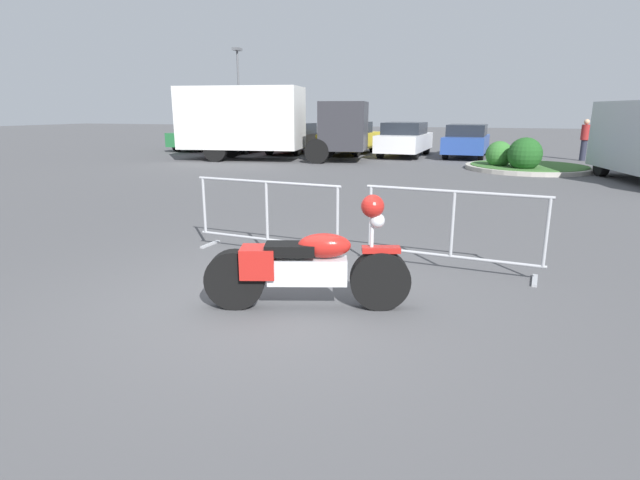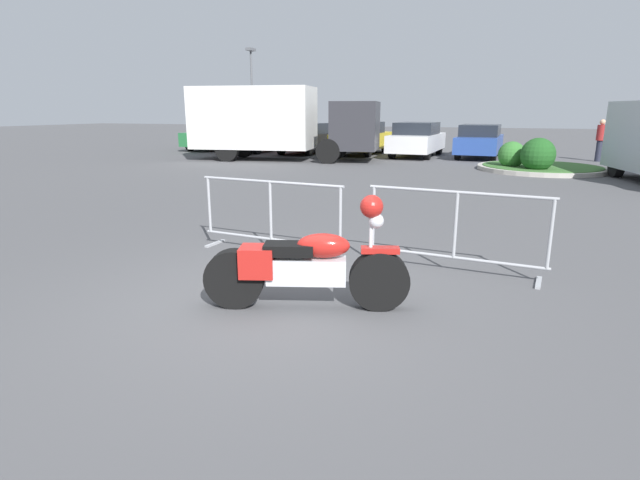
# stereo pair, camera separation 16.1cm
# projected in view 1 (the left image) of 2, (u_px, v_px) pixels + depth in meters

# --- Properties ---
(ground_plane) EXTENTS (120.00, 120.00, 0.00)m
(ground_plane) POSITION_uv_depth(u_px,v_px,m) (267.00, 305.00, 5.40)
(ground_plane) COLOR #4C4C4F
(motorcycle) EXTENTS (2.10, 0.86, 1.22)m
(motorcycle) POSITION_uv_depth(u_px,v_px,m) (307.00, 266.00, 5.20)
(motorcycle) COLOR black
(motorcycle) RESTS_ON ground
(crowd_barrier_near) EXTENTS (2.31, 0.61, 1.07)m
(crowd_barrier_near) POSITION_uv_depth(u_px,v_px,m) (267.00, 216.00, 7.24)
(crowd_barrier_near) COLOR #9EA0A5
(crowd_barrier_near) RESTS_ON ground
(crowd_barrier_far) EXTENTS (2.31, 0.61, 1.07)m
(crowd_barrier_far) POSITION_uv_depth(u_px,v_px,m) (452.00, 230.00, 6.40)
(crowd_barrier_far) COLOR #9EA0A5
(crowd_barrier_far) RESTS_ON ground
(box_truck) EXTENTS (7.97, 3.49, 2.98)m
(box_truck) POSITION_uv_depth(u_px,v_px,m) (262.00, 120.00, 20.65)
(box_truck) COLOR silver
(box_truck) RESTS_ON ground
(parked_car_green) EXTENTS (1.84, 4.25, 1.43)m
(parked_car_green) POSITION_uv_depth(u_px,v_px,m) (203.00, 136.00, 26.38)
(parked_car_green) COLOR #236B38
(parked_car_green) RESTS_ON ground
(parked_car_red) EXTENTS (1.92, 4.46, 1.50)m
(parked_car_red) POSITION_uv_depth(u_px,v_px,m) (245.00, 137.00, 25.11)
(parked_car_red) COLOR #B21E19
(parked_car_red) RESTS_ON ground
(parked_car_black) EXTENTS (1.84, 4.26, 1.43)m
(parked_car_black) POSITION_uv_depth(u_px,v_px,m) (295.00, 138.00, 24.30)
(parked_car_black) COLOR black
(parked_car_black) RESTS_ON ground
(parked_car_yellow) EXTENTS (1.94, 4.50, 1.51)m
(parked_car_yellow) POSITION_uv_depth(u_px,v_px,m) (350.00, 138.00, 23.80)
(parked_car_yellow) COLOR yellow
(parked_car_yellow) RESTS_ON ground
(parked_car_white) EXTENTS (1.95, 4.52, 1.52)m
(parked_car_white) POSITION_uv_depth(u_px,v_px,m) (405.00, 139.00, 22.63)
(parked_car_white) COLOR white
(parked_car_white) RESTS_ON ground
(parked_car_blue) EXTENTS (1.85, 4.29, 1.44)m
(parked_car_blue) POSITION_uv_depth(u_px,v_px,m) (467.00, 141.00, 22.15)
(parked_car_blue) COLOR #284799
(parked_car_blue) RESTS_ON ground
(pedestrian) EXTENTS (0.37, 0.37, 1.69)m
(pedestrian) POSITION_uv_depth(u_px,v_px,m) (585.00, 138.00, 20.62)
(pedestrian) COLOR #262838
(pedestrian) RESTS_ON ground
(planter_island) EXTENTS (4.30, 4.30, 1.17)m
(planter_island) POSITION_uv_depth(u_px,v_px,m) (523.00, 162.00, 17.41)
(planter_island) COLOR #ADA89E
(planter_island) RESTS_ON ground
(street_lamp) EXTENTS (0.36, 0.70, 5.68)m
(street_lamp) POSITION_uv_depth(u_px,v_px,m) (238.00, 82.00, 30.46)
(street_lamp) COLOR #595B60
(street_lamp) RESTS_ON ground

